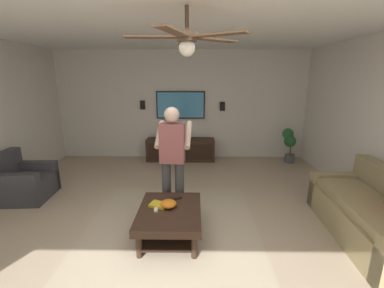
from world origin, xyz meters
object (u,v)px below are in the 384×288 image
object	(u,v)px
bowl	(168,204)
wall_speaker_left	(222,106)
couch	(373,216)
media_console	(181,150)
potted_plant_tall	(289,142)
person_standing	(173,154)
remote_white	(156,209)
ceiling_fan	(188,40)
vase_round	(172,134)
tv	(181,105)
coffee_table	(170,216)
armchair	(23,183)
book	(159,205)
wall_speaker_right	(143,105)
remote_black	(176,198)

from	to	relation	value
bowl	wall_speaker_left	xyz separation A→B (m)	(3.49, -1.04, 0.90)
couch	media_console	bearing A→B (deg)	-47.67
potted_plant_tall	person_standing	bearing A→B (deg)	132.88
couch	media_console	xyz separation A→B (m)	(3.30, 2.66, -0.04)
remote_white	ceiling_fan	distance (m)	2.05
couch	vase_round	xyz separation A→B (m)	(3.33, 2.87, 0.34)
potted_plant_tall	couch	bearing A→B (deg)	179.93
potted_plant_tall	wall_speaker_left	size ratio (longest dim) A/B	3.88
potted_plant_tall	wall_speaker_left	distance (m)	1.85
tv	potted_plant_tall	size ratio (longest dim) A/B	1.43
couch	bowl	distance (m)	2.64
potted_plant_tall	coffee_table	bearing A→B (deg)	139.99
person_standing	ceiling_fan	bearing A→B (deg)	-162.05
wall_speaker_left	media_console	bearing A→B (deg)	103.50
couch	remote_white	size ratio (longest dim) A/B	12.99
couch	remote_white	bearing A→B (deg)	3.49
armchair	couch	bearing A→B (deg)	-15.33
media_console	remote_white	size ratio (longest dim) A/B	11.33
coffee_table	media_console	world-z (taller)	media_console
remote_white	vase_round	size ratio (longest dim) A/B	0.68
bowl	vase_round	bearing A→B (deg)	4.10
media_console	person_standing	world-z (taller)	person_standing
couch	potted_plant_tall	distance (m)	3.13
armchair	person_standing	xyz separation A→B (m)	(-0.42, -2.64, 0.65)
book	ceiling_fan	world-z (taller)	ceiling_fan
book	vase_round	bearing A→B (deg)	-67.93
coffee_table	wall_speaker_right	distance (m)	3.84
couch	armchair	bearing A→B (deg)	-8.48
coffee_table	tv	xyz separation A→B (m)	(3.53, 0.05, 1.08)
bowl	remote_white	size ratio (longest dim) A/B	1.41
couch	remote_black	distance (m)	2.57
person_standing	book	size ratio (longest dim) A/B	7.45
media_console	ceiling_fan	world-z (taller)	ceiling_fan
person_standing	book	bearing A→B (deg)	169.96
potted_plant_tall	book	bearing A→B (deg)	137.61
coffee_table	book	distance (m)	0.21
tv	ceiling_fan	distance (m)	4.01
coffee_table	book	size ratio (longest dim) A/B	4.55
person_standing	potted_plant_tall	xyz separation A→B (m)	(2.44, -2.63, -0.40)
couch	coffee_table	size ratio (longest dim) A/B	1.95
remote_white	wall_speaker_right	distance (m)	3.78
tv	person_standing	size ratio (longest dim) A/B	0.75
couch	bowl	world-z (taller)	couch
person_standing	bowl	world-z (taller)	person_standing
coffee_table	potted_plant_tall	size ratio (longest dim) A/B	1.17
couch	wall_speaker_left	world-z (taller)	wall_speaker_left
tv	vase_round	world-z (taller)	tv
bowl	book	bearing A→B (deg)	77.68
couch	wall_speaker_right	bearing A→B (deg)	-40.97
bowl	remote_black	distance (m)	0.25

